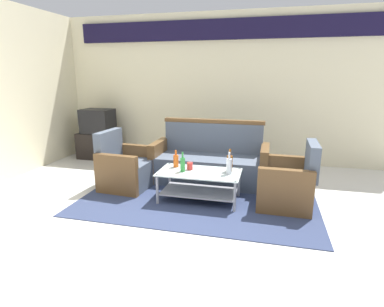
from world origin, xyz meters
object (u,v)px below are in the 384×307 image
bottle_brown (230,163)px  bottle_clear (229,166)px  armchair_left (126,169)px  coffee_table (199,181)px  bottle_orange (176,161)px  armchair_right (287,185)px  tv_stand (100,145)px  bottle_green (183,164)px  cup (190,166)px  television (98,121)px  couch (210,163)px

bottle_brown → bottle_clear: bearing=-86.2°
bottle_brown → bottle_clear: 0.13m
armchair_left → bottle_clear: armchair_left is taller
coffee_table → bottle_clear: bottle_clear is taller
bottle_orange → bottle_brown: (0.76, -0.02, 0.02)m
armchair_right → bottle_brown: armchair_right is taller
armchair_left → tv_stand: armchair_left is taller
armchair_right → bottle_orange: bearing=90.2°
bottle_green → cup: 0.14m
coffee_table → armchair_right: bearing=5.9°
coffee_table → bottle_brown: (0.39, 0.13, 0.25)m
bottle_green → armchair_right: bearing=6.8°
armchair_left → cup: 1.08m
coffee_table → bottle_orange: 0.46m
armchair_right → bottle_brown: (-0.76, 0.01, 0.24)m
armchair_right → bottle_orange: armchair_right is taller
bottle_orange → armchair_left: bearing=173.2°
television → bottle_green: bearing=144.3°
armchair_right → bottle_green: armchair_right is taller
bottle_orange → tv_stand: (-2.11, 1.54, -0.24)m
bottle_brown → armchair_right: bearing=-0.5°
armchair_right → armchair_left: bearing=88.1°
tv_stand → bottle_orange: bearing=-36.1°
coffee_table → cup: 0.25m
bottle_green → television: (-2.26, 1.73, 0.25)m
coffee_table → bottle_clear: (0.40, -0.00, 0.25)m
armchair_right → bottle_clear: 0.80m
bottle_green → tv_stand: bottle_green is taller
couch → bottle_clear: 0.91m
coffee_table → bottle_brown: size_ratio=3.60×
armchair_left → bottle_brown: 1.61m
bottle_green → bottle_orange: size_ratio=1.11×
bottle_clear → television: television is taller
coffee_table → television: 3.04m
bottle_clear → bottle_green: bearing=-175.8°
couch → bottle_green: 0.88m
couch → television: (-2.48, 0.90, 0.44)m
couch → coffee_table: size_ratio=1.64×
bottle_green → armchair_left: bearing=163.6°
coffee_table → tv_stand: bearing=145.8°
armchair_right → tv_stand: bearing=67.8°
armchair_left → bottle_orange: armchair_left is taller
bottle_clear → television: bearing=149.6°
bottle_brown → television: television is taller
coffee_table → television: (-2.48, 1.69, 0.49)m
bottle_clear → cup: size_ratio=2.94×
bottle_brown → cup: size_ratio=3.06×
bottle_orange → cup: size_ratio=2.40×
armchair_left → television: (-1.28, 1.44, 0.47)m
bottle_orange → bottle_clear: size_ratio=0.82×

